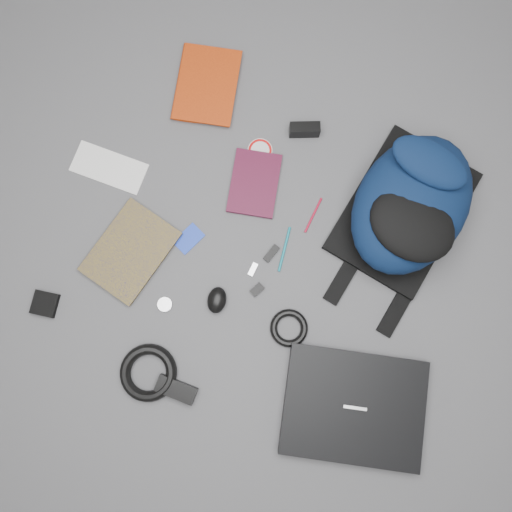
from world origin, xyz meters
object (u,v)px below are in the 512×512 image
at_px(textbook_red, 177,81).
at_px(mouse, 217,300).
at_px(power_brick, 176,389).
at_px(pouch, 45,304).
at_px(backpack, 412,204).
at_px(comic_book, 104,233).
at_px(dvd_case, 254,183).
at_px(laptop, 354,407).
at_px(compact_camera, 305,130).

relative_size(textbook_red, mouse, 3.23).
distance_m(power_brick, pouch, 0.47).
bearing_deg(power_brick, mouse, 87.20).
relative_size(backpack, comic_book, 1.81).
xyz_separation_m(backpack, pouch, (-0.88, -0.69, -0.09)).
height_order(comic_book, pouch, comic_book).
height_order(backpack, dvd_case, backpack).
bearing_deg(comic_book, laptop, 0.23).
distance_m(compact_camera, pouch, 0.95).
xyz_separation_m(compact_camera, pouch, (-0.51, -0.81, -0.02)).
relative_size(comic_book, pouch, 3.75).
height_order(backpack, power_brick, backpack).
xyz_separation_m(power_brick, pouch, (-0.47, 0.07, -0.01)).
bearing_deg(backpack, textbook_red, -179.88).
relative_size(textbook_red, pouch, 3.55).
relative_size(backpack, dvd_case, 2.41).
bearing_deg(backpack, mouse, -123.13).
height_order(mouse, pouch, mouse).
xyz_separation_m(backpack, textbook_red, (-0.81, 0.11, -0.09)).
relative_size(backpack, textbook_red, 1.91).
distance_m(laptop, comic_book, 0.91).
bearing_deg(compact_camera, laptop, -82.27).
bearing_deg(laptop, dvd_case, 121.22).
height_order(textbook_red, pouch, textbook_red).
bearing_deg(laptop, textbook_red, 125.99).
relative_size(laptop, power_brick, 3.38).
xyz_separation_m(compact_camera, power_brick, (-0.04, -0.88, -0.01)).
bearing_deg(textbook_red, dvd_case, -44.89).
bearing_deg(laptop, mouse, 150.33).
bearing_deg(power_brick, textbook_red, 112.42).
relative_size(laptop, comic_book, 1.48).
distance_m(backpack, comic_book, 0.92).
distance_m(backpack, dvd_case, 0.47).
bearing_deg(textbook_red, mouse, -70.40).
bearing_deg(compact_camera, dvd_case, -134.35).
xyz_separation_m(laptop, pouch, (-0.96, -0.09, -0.01)).
relative_size(dvd_case, power_brick, 1.71).
relative_size(backpack, laptop, 1.22).
xyz_separation_m(laptop, textbook_red, (-0.89, 0.71, -0.01)).
relative_size(mouse, pouch, 1.10).
xyz_separation_m(dvd_case, mouse, (0.04, -0.38, 0.01)).
bearing_deg(backpack, power_brick, -110.87).
bearing_deg(compact_camera, backpack, -41.85).
xyz_separation_m(laptop, dvd_case, (-0.53, 0.50, -0.01)).
relative_size(laptop, compact_camera, 4.30).
bearing_deg(mouse, compact_camera, 73.57).
distance_m(textbook_red, power_brick, 0.96).
distance_m(comic_book, dvd_case, 0.48).
bearing_deg(comic_book, textbook_red, 101.32).
height_order(compact_camera, power_brick, compact_camera).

